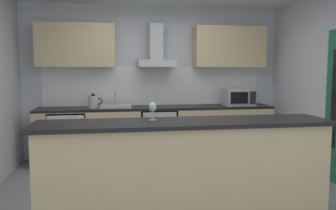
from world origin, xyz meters
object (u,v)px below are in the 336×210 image
(sink, at_px, (115,106))
(range_hood, at_px, (156,53))
(oven, at_px, (157,133))
(refrigerator, at_px, (68,138))
(wine_glass, at_px, (153,108))
(microwave, at_px, (239,97))
(kettle, at_px, (93,102))

(sink, distance_m, range_hood, 1.11)
(range_hood, bearing_deg, sink, -170.30)
(oven, xyz_separation_m, sink, (-0.69, 0.01, 0.47))
(oven, bearing_deg, range_hood, 90.00)
(refrigerator, height_order, sink, sink)
(refrigerator, distance_m, wine_glass, 2.60)
(oven, bearing_deg, microwave, -1.13)
(sink, height_order, kettle, sink)
(oven, height_order, microwave, microwave)
(range_hood, bearing_deg, refrigerator, -174.78)
(oven, distance_m, refrigerator, 1.45)
(sink, xyz_separation_m, range_hood, (0.69, 0.12, 0.86))
(kettle, relative_size, wine_glass, 1.62)
(microwave, relative_size, kettle, 1.73)
(oven, height_order, wine_glass, wine_glass)
(sink, bearing_deg, microwave, -1.06)
(sink, bearing_deg, oven, -0.91)
(kettle, bearing_deg, oven, 1.85)
(wine_glass, bearing_deg, microwave, 51.63)
(oven, relative_size, sink, 1.60)
(refrigerator, bearing_deg, sink, 1.04)
(microwave, distance_m, range_hood, 1.60)
(wine_glass, bearing_deg, oven, 81.08)
(microwave, height_order, wine_glass, microwave)
(range_hood, bearing_deg, microwave, -6.37)
(microwave, height_order, range_hood, range_hood)
(wine_glass, bearing_deg, sink, 98.50)
(sink, height_order, range_hood, range_hood)
(refrigerator, xyz_separation_m, wine_glass, (1.09, -2.25, 0.71))
(microwave, xyz_separation_m, kettle, (-2.45, -0.01, -0.04))
(refrigerator, distance_m, range_hood, 1.99)
(microwave, bearing_deg, range_hood, 173.63)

